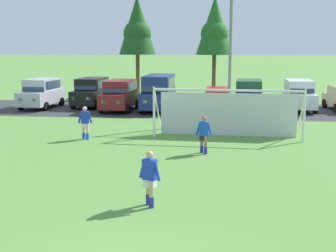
{
  "coord_description": "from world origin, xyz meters",
  "views": [
    {
      "loc": [
        1.99,
        -7.45,
        4.58
      ],
      "look_at": [
        0.13,
        9.98,
        1.43
      ],
      "focal_mm": 47.86,
      "sensor_mm": 36.0,
      "label": 1
    }
  ],
  "objects_px": {
    "player_defender_far": "(85,123)",
    "player_striker_near": "(204,135)",
    "soccer_ball": "(155,175)",
    "street_lamp": "(233,56)",
    "player_winger_left": "(150,179)",
    "parked_car_slot_far_left": "(42,93)",
    "parked_car_slot_right": "(249,95)",
    "soccer_goal": "(228,111)",
    "parked_car_slot_center_left": "(120,95)",
    "parked_car_slot_center": "(159,92)",
    "parked_car_slot_far_right": "(299,95)",
    "parked_car_slot_center_right": "(218,100)",
    "parked_car_slot_left": "(92,92)"
  },
  "relations": [
    {
      "from": "soccer_ball",
      "to": "parked_car_slot_far_right",
      "type": "relative_size",
      "value": 0.05
    },
    {
      "from": "player_defender_far",
      "to": "street_lamp",
      "type": "bearing_deg",
      "value": 40.23
    },
    {
      "from": "player_winger_left",
      "to": "parked_car_slot_center_left",
      "type": "bearing_deg",
      "value": 104.57
    },
    {
      "from": "parked_car_slot_far_left",
      "to": "parked_car_slot_center_left",
      "type": "bearing_deg",
      "value": -7.16
    },
    {
      "from": "parked_car_slot_center_right",
      "to": "parked_car_slot_far_left",
      "type": "bearing_deg",
      "value": 175.67
    },
    {
      "from": "parked_car_slot_left",
      "to": "parked_car_slot_center",
      "type": "distance_m",
      "value": 5.63
    },
    {
      "from": "parked_car_slot_left",
      "to": "parked_car_slot_center_right",
      "type": "height_order",
      "value": "parked_car_slot_left"
    },
    {
      "from": "soccer_goal",
      "to": "player_winger_left",
      "type": "xyz_separation_m",
      "value": [
        -2.47,
        -10.47,
        -0.47
      ]
    },
    {
      "from": "soccer_goal",
      "to": "street_lamp",
      "type": "relative_size",
      "value": 0.98
    },
    {
      "from": "parked_car_slot_center_left",
      "to": "parked_car_slot_far_right",
      "type": "distance_m",
      "value": 12.83
    },
    {
      "from": "soccer_goal",
      "to": "parked_car_slot_far_left",
      "type": "bearing_deg",
      "value": 145.36
    },
    {
      "from": "soccer_ball",
      "to": "street_lamp",
      "type": "bearing_deg",
      "value": 76.19
    },
    {
      "from": "soccer_goal",
      "to": "parked_car_slot_center_right",
      "type": "height_order",
      "value": "soccer_goal"
    },
    {
      "from": "player_winger_left",
      "to": "parked_car_slot_far_left",
      "type": "relative_size",
      "value": 0.35
    },
    {
      "from": "soccer_ball",
      "to": "player_winger_left",
      "type": "relative_size",
      "value": 0.13
    },
    {
      "from": "soccer_ball",
      "to": "parked_car_slot_right",
      "type": "bearing_deg",
      "value": 75.74
    },
    {
      "from": "parked_car_slot_far_right",
      "to": "player_winger_left",
      "type": "bearing_deg",
      "value": -110.76
    },
    {
      "from": "soccer_ball",
      "to": "player_winger_left",
      "type": "distance_m",
      "value": 2.87
    },
    {
      "from": "parked_car_slot_center_left",
      "to": "street_lamp",
      "type": "distance_m",
      "value": 9.12
    },
    {
      "from": "player_striker_near",
      "to": "parked_car_slot_center_right",
      "type": "relative_size",
      "value": 0.38
    },
    {
      "from": "player_defender_far",
      "to": "parked_car_slot_center_right",
      "type": "relative_size",
      "value": 0.38
    },
    {
      "from": "parked_car_slot_far_right",
      "to": "street_lamp",
      "type": "distance_m",
      "value": 7.79
    },
    {
      "from": "parked_car_slot_center_right",
      "to": "street_lamp",
      "type": "bearing_deg",
      "value": -77.0
    },
    {
      "from": "player_winger_left",
      "to": "parked_car_slot_center_right",
      "type": "height_order",
      "value": "parked_car_slot_center_right"
    },
    {
      "from": "player_defender_far",
      "to": "player_winger_left",
      "type": "distance_m",
      "value": 10.07
    },
    {
      "from": "parked_car_slot_right",
      "to": "parked_car_slot_far_right",
      "type": "relative_size",
      "value": 1.02
    },
    {
      "from": "parked_car_slot_far_left",
      "to": "parked_car_slot_center_left",
      "type": "relative_size",
      "value": 1.0
    },
    {
      "from": "parked_car_slot_left",
      "to": "soccer_goal",
      "type": "bearing_deg",
      "value": -46.3
    },
    {
      "from": "player_winger_left",
      "to": "parked_car_slot_right",
      "type": "bearing_deg",
      "value": 78.23
    },
    {
      "from": "parked_car_slot_far_left",
      "to": "parked_car_slot_center",
      "type": "height_order",
      "value": "parked_car_slot_center"
    },
    {
      "from": "parked_car_slot_center_left",
      "to": "parked_car_slot_center",
      "type": "bearing_deg",
      "value": 5.27
    },
    {
      "from": "parked_car_slot_left",
      "to": "parked_car_slot_far_right",
      "type": "distance_m",
      "value": 15.35
    },
    {
      "from": "soccer_goal",
      "to": "parked_car_slot_far_left",
      "type": "xyz_separation_m",
      "value": [
        -13.51,
        9.34,
        -0.18
      ]
    },
    {
      "from": "parked_car_slot_center_left",
      "to": "parked_car_slot_center_right",
      "type": "distance_m",
      "value": 6.98
    },
    {
      "from": "player_defender_far",
      "to": "parked_car_slot_right",
      "type": "xyz_separation_m",
      "value": [
        8.77,
        11.23,
        0.29
      ]
    },
    {
      "from": "street_lamp",
      "to": "parked_car_slot_far_left",
      "type": "bearing_deg",
      "value": 161.82
    },
    {
      "from": "parked_car_slot_far_right",
      "to": "soccer_ball",
      "type": "bearing_deg",
      "value": -114.26
    },
    {
      "from": "player_striker_near",
      "to": "player_winger_left",
      "type": "relative_size",
      "value": 1.0
    },
    {
      "from": "soccer_ball",
      "to": "parked_car_slot_far_left",
      "type": "bearing_deg",
      "value": 122.44
    },
    {
      "from": "parked_car_slot_center",
      "to": "parked_car_slot_far_right",
      "type": "xyz_separation_m",
      "value": [
        9.98,
        1.25,
        -0.23
      ]
    },
    {
      "from": "soccer_goal",
      "to": "street_lamp",
      "type": "bearing_deg",
      "value": 85.46
    },
    {
      "from": "player_winger_left",
      "to": "soccer_goal",
      "type": "bearing_deg",
      "value": 76.75
    },
    {
      "from": "player_defender_far",
      "to": "player_striker_near",
      "type": "bearing_deg",
      "value": -21.92
    },
    {
      "from": "player_defender_far",
      "to": "parked_car_slot_center_left",
      "type": "height_order",
      "value": "parked_car_slot_center_left"
    },
    {
      "from": "player_striker_near",
      "to": "parked_car_slot_right",
      "type": "distance_m",
      "value": 13.91
    },
    {
      "from": "parked_car_slot_center_right",
      "to": "soccer_ball",
      "type": "bearing_deg",
      "value": -97.95
    },
    {
      "from": "soccer_goal",
      "to": "player_defender_far",
      "type": "xyz_separation_m",
      "value": [
        -7.02,
        -1.48,
        -0.47
      ]
    },
    {
      "from": "street_lamp",
      "to": "parked_car_slot_right",
      "type": "bearing_deg",
      "value": 74.61
    },
    {
      "from": "soccer_ball",
      "to": "street_lamp",
      "type": "relative_size",
      "value": 0.03
    },
    {
      "from": "parked_car_slot_left",
      "to": "parked_car_slot_center",
      "type": "xyz_separation_m",
      "value": [
        5.37,
        -1.67,
        0.23
      ]
    }
  ]
}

